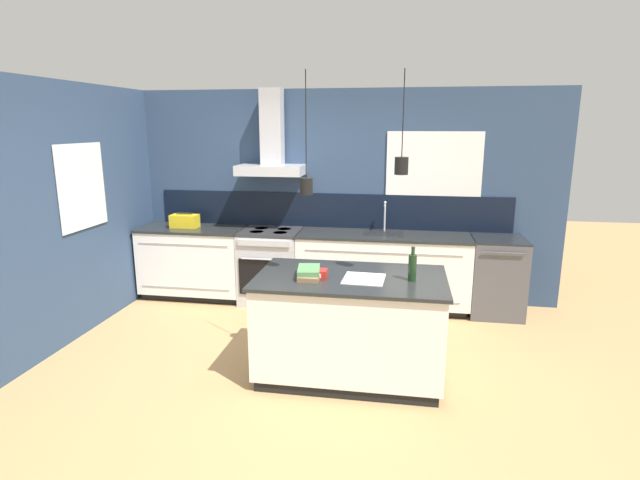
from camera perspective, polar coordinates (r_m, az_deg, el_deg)
ground_plane at (r=4.74m, az=-2.52°, el=-14.24°), size 16.00×16.00×0.00m
wall_back at (r=6.25m, az=0.85°, el=5.50°), size 5.60×2.19×2.60m
wall_left at (r=5.92m, az=-24.86°, el=3.39°), size 0.08×3.80×2.60m
counter_run_left at (r=6.60m, az=-14.16°, el=-2.42°), size 1.32×0.64×0.91m
counter_run_sink at (r=6.07m, az=7.17°, el=-3.47°), size 2.04×0.64×1.28m
oven_range at (r=6.26m, az=-5.58°, el=-2.96°), size 0.73×0.66×0.91m
dishwasher at (r=6.16m, az=19.49°, el=-3.93°), size 0.60×0.65×0.91m
kitchen_island at (r=4.43m, az=3.46°, el=-9.72°), size 1.62×0.97×0.91m
bottle_on_island at (r=4.19m, az=10.52°, el=-3.03°), size 0.07×0.07×0.29m
book_stack at (r=4.24m, az=-1.16°, el=-3.74°), size 0.22×0.33×0.08m
red_supply_box at (r=4.23m, az=-0.51°, el=-3.85°), size 0.19×0.13×0.07m
paper_pile at (r=4.21m, az=5.04°, el=-4.44°), size 0.35×0.36×0.01m
yellow_toolbox at (r=6.52m, az=-15.21°, el=2.12°), size 0.34×0.18×0.19m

